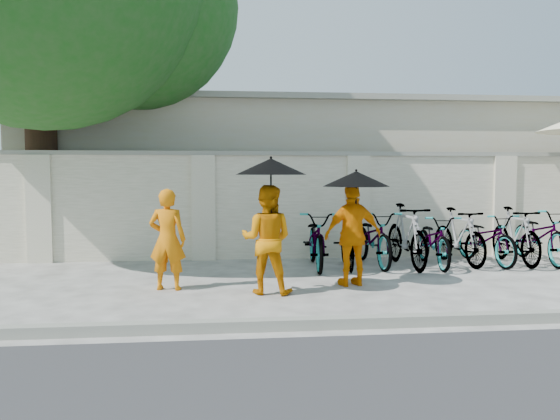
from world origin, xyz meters
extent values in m
plane|color=beige|center=(0.00, 0.00, 0.00)|extent=(80.00, 80.00, 0.00)
cube|color=gray|center=(0.00, -1.70, 0.06)|extent=(40.00, 0.16, 0.12)
cube|color=silver|center=(1.00, 3.20, 1.00)|extent=(20.00, 0.30, 2.00)
cube|color=#B7B0A0|center=(2.00, 7.00, 1.60)|extent=(14.00, 6.00, 3.20)
cylinder|color=#402416|center=(-4.20, 3.90, 2.20)|extent=(0.60, 0.60, 4.40)
sphere|color=#2D5324|center=(-2.30, 3.60, 4.90)|extent=(4.00, 4.00, 4.00)
imported|color=orange|center=(-1.42, 0.45, 0.73)|extent=(0.58, 0.43, 1.45)
imported|color=#D17404|center=(-0.03, 0.08, 0.75)|extent=(0.86, 0.75, 1.51)
cylinder|color=black|center=(0.02, 0.00, 1.31)|extent=(0.02, 0.02, 0.90)
cone|color=black|center=(0.02, 0.00, 1.76)|extent=(0.96, 0.96, 0.22)
imported|color=orange|center=(1.28, 0.46, 0.76)|extent=(0.94, 0.54, 1.51)
cylinder|color=black|center=(1.30, 0.38, 1.22)|extent=(0.02, 0.02, 0.73)
cone|color=black|center=(1.30, 0.38, 1.59)|extent=(0.97, 0.97, 0.22)
imported|color=gray|center=(1.00, 2.00, 0.50)|extent=(0.81, 1.96, 1.01)
imported|color=gray|center=(1.53, 1.91, 0.50)|extent=(0.65, 1.71, 1.00)
imported|color=gray|center=(2.06, 2.12, 0.50)|extent=(0.76, 1.93, 1.00)
imported|color=gray|center=(2.58, 1.88, 0.56)|extent=(0.60, 1.88, 1.12)
imported|color=gray|center=(3.11, 1.93, 0.46)|extent=(0.74, 1.81, 0.93)
imported|color=gray|center=(3.64, 2.08, 0.51)|extent=(0.71, 1.76, 1.03)
imported|color=gray|center=(4.16, 2.08, 0.47)|extent=(0.85, 1.85, 0.94)
imported|color=gray|center=(4.69, 2.02, 0.52)|extent=(0.51, 1.74, 1.04)
imported|color=gray|center=(5.22, 2.08, 0.51)|extent=(0.78, 1.98, 1.02)
camera|label=1|loc=(-0.63, -7.39, 1.68)|focal=35.00mm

